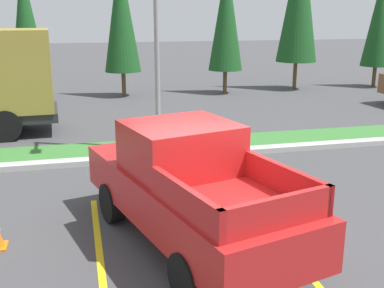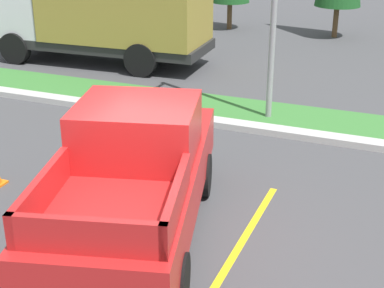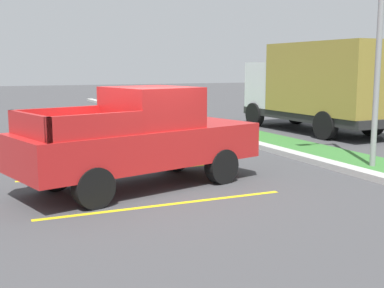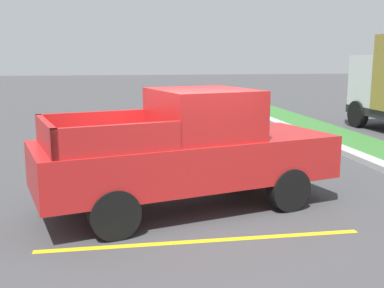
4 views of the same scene
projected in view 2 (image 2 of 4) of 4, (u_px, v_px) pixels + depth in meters
ground_plane at (162, 242)px, 8.80m from camera, size 120.00×120.00×0.00m
parking_line_near at (53, 218)px, 9.45m from camera, size 0.12×4.80×0.01m
parking_line_far at (232, 259)px, 8.37m from camera, size 0.12×4.80×0.01m
curb_strip at (255, 128)px, 13.04m from camera, size 56.00×0.40×0.15m
grass_median at (267, 114)px, 13.99m from camera, size 56.00×1.80×0.06m
pickup_truck_main at (135, 176)px, 8.55m from camera, size 3.19×5.53×2.10m
cargo_truck_distant at (105, 5)px, 17.90m from camera, size 6.90×2.74×3.40m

